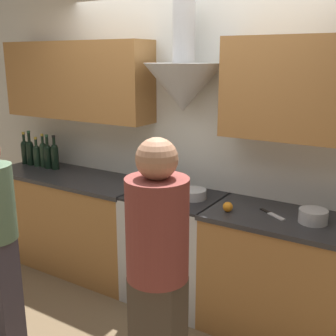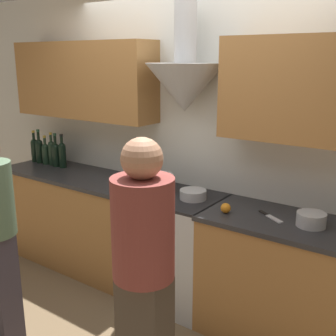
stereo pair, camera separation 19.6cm
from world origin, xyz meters
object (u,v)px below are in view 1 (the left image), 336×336
mixing_bowl (193,194)px  saucepan (313,216)px  stove_range (174,247)px  wine_bottle_4 (48,155)px  orange_fruit (228,207)px  stock_pot (157,183)px  wine_bottle_0 (25,151)px  wine_bottle_3 (43,153)px  wine_bottle_5 (55,155)px  person_foreground_right (158,275)px  wine_bottle_1 (30,151)px  wine_bottle_2 (37,154)px

mixing_bowl → saucepan: bearing=-1.0°
stove_range → wine_bottle_4: wine_bottle_4 is taller
stove_range → orange_fruit: orange_fruit is taller
stove_range → stock_pot: stock_pot is taller
wine_bottle_0 → wine_bottle_3: wine_bottle_3 is taller
wine_bottle_5 → orange_fruit: (1.95, -0.19, -0.11)m
stock_pot → saucepan: stock_pot is taller
person_foreground_right → orange_fruit: bearing=93.0°
stove_range → wine_bottle_0: 1.97m
wine_bottle_1 → saucepan: size_ratio=1.85×
wine_bottle_1 → person_foreground_right: 2.65m
wine_bottle_4 → stock_pot: bearing=-3.3°
wine_bottle_0 → wine_bottle_1: size_ratio=0.94×
wine_bottle_5 → saucepan: bearing=-1.9°
wine_bottle_2 → orange_fruit: 2.21m
wine_bottle_4 → orange_fruit: bearing=-5.2°
wine_bottle_5 → saucepan: 2.53m
wine_bottle_3 → wine_bottle_5: size_ratio=1.00×
mixing_bowl → orange_fruit: mixing_bowl is taller
wine_bottle_1 → orange_fruit: bearing=-4.6°
wine_bottle_1 → wine_bottle_5: 0.35m
wine_bottle_5 → wine_bottle_4: bearing=-174.3°
wine_bottle_5 → mixing_bowl: size_ratio=1.63×
wine_bottle_5 → wine_bottle_2: bearing=-178.3°
wine_bottle_4 → stock_pot: (1.36, -0.08, -0.06)m
wine_bottle_4 → mixing_bowl: size_ratio=1.63×
wine_bottle_0 → person_foreground_right: size_ratio=0.20×
mixing_bowl → saucepan: 0.93m
stock_pot → mixing_bowl: bearing=3.5°
saucepan → person_foreground_right: bearing=-115.0°
orange_fruit → wine_bottle_4: bearing=174.8°
wine_bottle_0 → wine_bottle_3: bearing=0.9°
wine_bottle_1 → wine_bottle_3: size_ratio=1.04×
wine_bottle_0 → wine_bottle_5: 0.44m
wine_bottle_1 → mixing_bowl: size_ratio=1.69×
wine_bottle_4 → stove_range: bearing=-2.5°
wine_bottle_2 → orange_fruit: bearing=-4.8°
wine_bottle_1 → wine_bottle_2: 0.10m
orange_fruit → saucepan: (0.57, 0.11, 0.01)m
stove_range → orange_fruit: (0.52, -0.12, 0.50)m
wine_bottle_1 → wine_bottle_4: (0.26, -0.00, -0.01)m
wine_bottle_1 → wine_bottle_5: size_ratio=1.04×
wine_bottle_0 → wine_bottle_2: size_ratio=1.11×
wine_bottle_1 → wine_bottle_5: (0.35, 0.01, -0.00)m
wine_bottle_2 → wine_bottle_1: bearing=179.3°
mixing_bowl → orange_fruit: 0.38m
wine_bottle_4 → person_foreground_right: (2.09, -1.19, -0.15)m
wine_bottle_0 → orange_fruit: 2.41m
wine_bottle_1 → orange_fruit: wine_bottle_1 is taller
wine_bottle_2 → wine_bottle_4: (0.16, -0.00, 0.01)m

